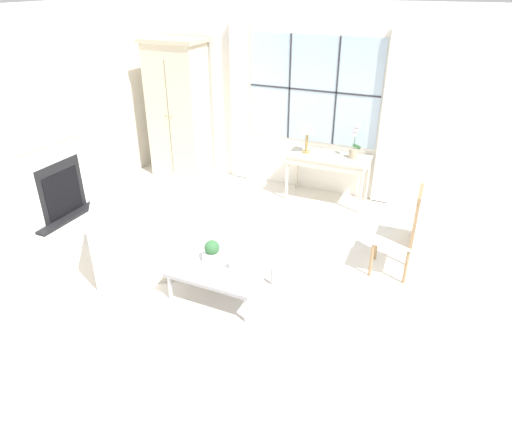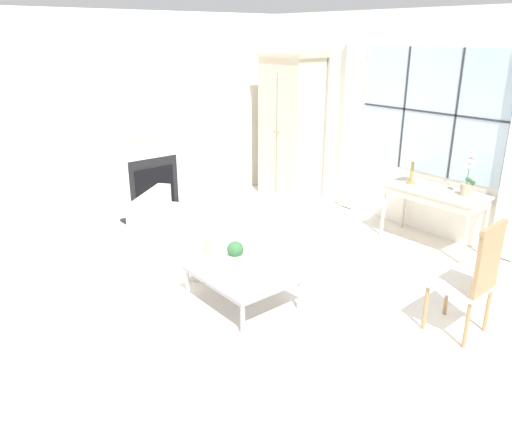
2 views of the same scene
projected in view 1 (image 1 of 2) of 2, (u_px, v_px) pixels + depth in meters
The scene contains 13 objects.
ground_plane at pixel (220, 288), 5.06m from camera, with size 14.00×14.00×0.00m, color silver.
wall_back_windowed at pixel (313, 102), 6.86m from camera, with size 7.20×0.14×2.80m.
wall_left at pixel (36, 119), 6.01m from camera, with size 0.06×7.20×2.80m, color white.
fireplace at pixel (52, 169), 6.27m from camera, with size 0.34×1.35×2.21m.
armoire at pixel (178, 110), 7.50m from camera, with size 0.97×0.63×2.24m.
console_table at pixel (328, 161), 6.78m from camera, with size 1.21×0.53×0.72m.
table_lamp at pixel (307, 128), 6.69m from camera, with size 0.24×0.24×0.49m.
potted_orchid at pixel (354, 146), 6.58m from camera, with size 0.17×0.13×0.51m.
armchair_upholstered at pixel (131, 246), 5.33m from camera, with size 1.20×1.21×0.80m.
side_chair_wooden at pixel (405, 229), 5.07m from camera, with size 0.46×0.46×1.06m.
coffee_table at pixel (222, 266), 4.86m from camera, with size 1.00×0.79×0.37m.
potted_plant_small at pixel (212, 251), 4.84m from camera, with size 0.16×0.16×0.24m.
pillar_candle at pixel (232, 264), 4.73m from camera, with size 0.09×0.09×0.13m.
Camera 1 is at (2.06, -3.58, 3.08)m, focal length 32.00 mm.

